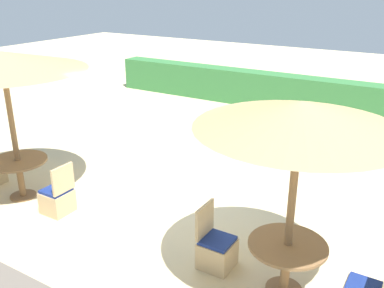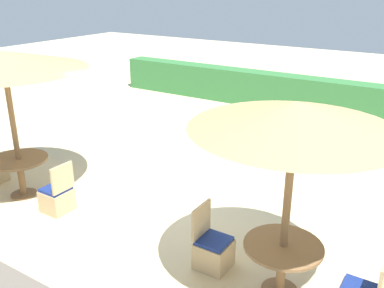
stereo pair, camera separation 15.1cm
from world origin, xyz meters
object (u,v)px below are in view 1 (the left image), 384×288
Objects in this scene: round_table_front_right at (287,255)px; parasol_front_left at (2,62)px; round_table_front_left at (19,168)px; patio_chair_front_left_east at (58,199)px; parasol_front_right at (300,116)px; patio_chair_front_right_west at (216,250)px.

round_table_front_right is 5.52m from parasol_front_left.
round_table_front_left is 1.13× the size of patio_chair_front_left_east.
round_table_front_right is at bearing 0.74° from parasol_front_left.
patio_chair_front_right_west is at bearing -179.39° from parasol_front_right.
parasol_front_right is 0.91× the size of parasol_front_left.
patio_chair_front_right_west is at bearing -87.98° from patio_chair_front_left_east.
parasol_front_right is 4.64m from patio_chair_front_left_east.
parasol_front_right is 5.15m from parasol_front_left.
patio_chair_front_right_west is 0.33× the size of parasol_front_left.
parasol_front_right is 2.78× the size of patio_chair_front_right_west.
parasol_front_left is at bearing -89.23° from patio_chair_front_right_west.
patio_chair_front_right_west is 3.09m from patio_chair_front_left_east.
parasol_front_right is at bearing 0.74° from parasol_front_left.
round_table_front_right is 1.09× the size of patio_chair_front_right_west.
patio_chair_front_left_east is at bearing -178.33° from parasol_front_right.
patio_chair_front_left_east is (-3.09, -0.11, 0.00)m from patio_chair_front_right_west.
patio_chair_front_right_west is (-1.02, -0.01, -0.29)m from round_table_front_right.
round_table_front_left is at bearing 87.03° from patio_chair_front_left_east.
parasol_front_right is 2.38m from patio_chair_front_right_west.
parasol_front_left is 2.52m from patio_chair_front_left_east.
parasol_front_left is (-4.13, -0.06, 2.30)m from patio_chair_front_right_west.
patio_chair_front_left_east is (-4.11, -0.12, -0.29)m from round_table_front_right.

